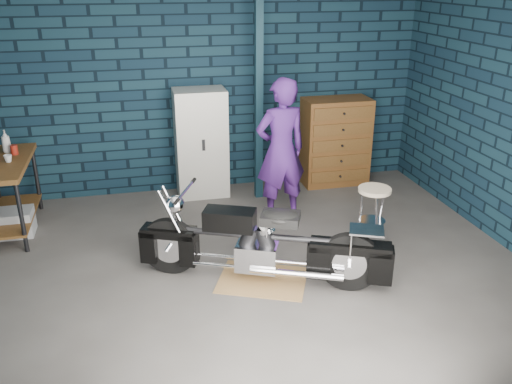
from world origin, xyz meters
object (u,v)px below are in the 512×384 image
locker (201,143)px  shop_stool (372,215)px  person (281,150)px  tool_chest (335,142)px  motorcycle (263,239)px  workbench (8,197)px  storage_bin (12,223)px

locker → shop_stool: bearing=-48.5°
person → tool_chest: person is taller
person → locker: bearing=-59.3°
person → tool_chest: 1.56m
motorcycle → workbench: bearing=169.4°
storage_bin → tool_chest: (4.45, 0.79, 0.49)m
person → locker: person is taller
workbench → person: size_ratio=0.76×
locker → workbench: bearing=-164.9°
shop_stool → storage_bin: bearing=164.4°
storage_bin → locker: bearing=17.9°
motorcycle → tool_chest: size_ratio=1.72×
tool_chest → storage_bin: bearing=-169.9°
workbench → locker: size_ratio=0.92×
motorcycle → shop_stool: bearing=44.1°
workbench → storage_bin: (0.02, -0.12, -0.30)m
motorcycle → locker: bearing=119.6°
workbench → shop_stool: bearing=-17.1°
motorcycle → shop_stool: (1.46, 0.55, -0.14)m
storage_bin → tool_chest: size_ratio=0.39×
motorcycle → shop_stool: 1.57m
locker → storage_bin: bearing=-162.1°
storage_bin → shop_stool: bearing=-15.6°
tool_chest → shop_stool: bearing=-97.8°
person → shop_stool: person is taller
locker → tool_chest: size_ratio=1.18×
shop_stool → motorcycle: bearing=-159.3°
shop_stool → workbench: bearing=162.9°
motorcycle → shop_stool: motorcycle is taller
storage_bin → shop_stool: size_ratio=0.73×
workbench → tool_chest: 4.52m
motorcycle → person: 1.65m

